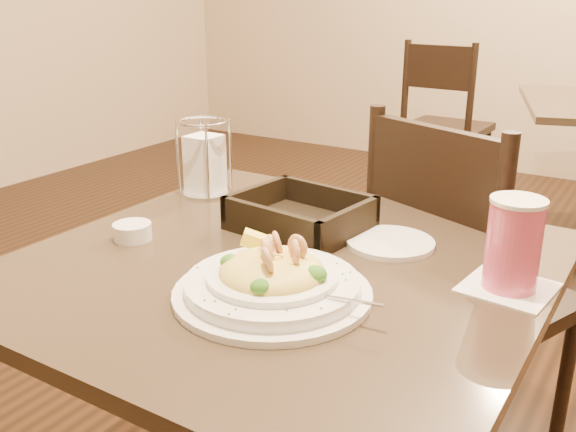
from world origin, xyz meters
The scene contains 9 objects.
main_table centered at (0.00, 0.00, 0.49)m, with size 0.90×0.90×0.72m.
dining_chair_near centered at (0.18, 0.53, 0.50)m, with size 0.54×0.54×0.93m.
dining_chair_far centered at (-0.55, 2.50, 0.50)m, with size 0.44×0.44×0.93m.
pasta_bowl centered at (0.06, -0.13, 0.75)m, with size 0.35×0.32×0.10m.
drink_glass centered at (0.38, 0.10, 0.80)m, with size 0.15×0.15×0.15m.
bread_basket centered at (-0.06, 0.16, 0.75)m, with size 0.27×0.23×0.07m.
napkin_caddy centered at (-0.37, 0.24, 0.80)m, with size 0.11×0.11×0.18m.
side_plate centered at (0.14, 0.17, 0.73)m, with size 0.17×0.17×0.01m, color white.
butter_ramekin centered at (-0.30, -0.07, 0.74)m, with size 0.07×0.07×0.03m, color white.
Camera 1 is at (0.57, -0.90, 1.19)m, focal length 40.00 mm.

